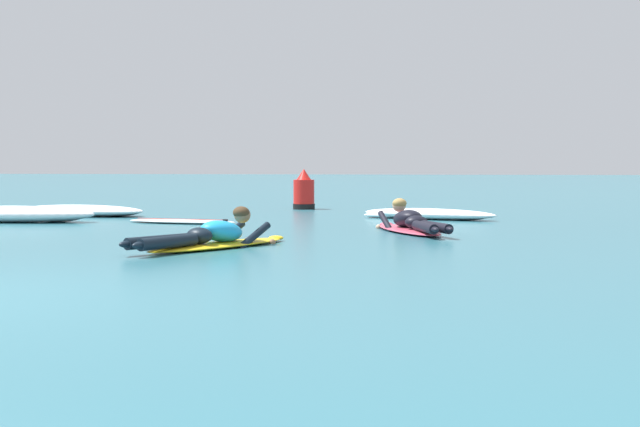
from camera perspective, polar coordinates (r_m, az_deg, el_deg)
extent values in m
plane|color=#2D6B7A|center=(17.01, -5.32, -0.33)|extent=(120.00, 120.00, 0.00)
ellipsoid|color=yellow|center=(11.32, -6.31, -1.95)|extent=(1.58, 2.35, 0.07)
ellipsoid|color=yellow|center=(12.18, -2.75, -1.52)|extent=(0.27, 0.27, 0.06)
ellipsoid|color=#1E9EDB|center=(11.34, -6.15, -1.10)|extent=(0.67, 0.78, 0.35)
ellipsoid|color=black|center=(11.06, -7.50, -1.38)|extent=(0.43, 0.41, 0.20)
cylinder|color=black|center=(10.69, -10.03, -1.72)|extent=(0.59, 0.85, 0.14)
ellipsoid|color=black|center=(10.40, -11.91, -1.88)|extent=(0.19, 0.24, 0.08)
cylinder|color=black|center=(10.57, -9.42, -1.76)|extent=(0.50, 0.88, 0.14)
ellipsoid|color=black|center=(10.24, -11.12, -1.94)|extent=(0.19, 0.24, 0.08)
cylinder|color=black|center=(11.77, -5.73, -1.33)|extent=(0.36, 0.58, 0.35)
sphere|color=#8C6647|center=(12.07, -4.50, -1.69)|extent=(0.09, 0.09, 0.09)
cylinder|color=black|center=(11.47, -4.15, -1.44)|extent=(0.36, 0.58, 0.35)
sphere|color=#8C6647|center=(11.76, -2.99, -1.81)|extent=(0.09, 0.09, 0.09)
sphere|color=#8C6647|center=(11.63, -4.85, -0.08)|extent=(0.21, 0.21, 0.21)
ellipsoid|color=#47331E|center=(11.61, -4.92, 0.06)|extent=(0.29, 0.28, 0.16)
ellipsoid|color=#E54C66|center=(13.81, 5.52, -1.01)|extent=(1.40, 2.38, 0.07)
ellipsoid|color=#E54C66|center=(14.87, 4.14, -0.67)|extent=(0.27, 0.26, 0.06)
ellipsoid|color=black|center=(13.85, 5.46, -0.31)|extent=(0.62, 0.79, 0.35)
ellipsoid|color=black|center=(13.47, 6.00, -0.54)|extent=(0.42, 0.39, 0.20)
cylinder|color=black|center=(12.89, 6.54, -0.85)|extent=(0.41, 0.88, 0.14)
ellipsoid|color=black|center=(12.47, 7.12, -0.99)|extent=(0.17, 0.24, 0.08)
cylinder|color=black|center=(12.95, 7.20, -0.84)|extent=(0.50, 0.86, 0.14)
ellipsoid|color=black|center=(12.55, 8.01, -0.97)|extent=(0.17, 0.24, 0.08)
cylinder|color=black|center=(14.15, 4.12, -0.56)|extent=(0.30, 0.59, 0.34)
sphere|color=tan|center=(14.52, 3.66, -0.86)|extent=(0.09, 0.09, 0.09)
cylinder|color=black|center=(14.26, 5.83, -0.54)|extent=(0.30, 0.59, 0.34)
sphere|color=tan|center=(14.62, 5.36, -0.84)|extent=(0.09, 0.09, 0.09)
sphere|color=tan|center=(14.22, 4.94, 0.52)|extent=(0.21, 0.21, 0.21)
ellipsoid|color=#AD894C|center=(14.20, 4.97, 0.64)|extent=(0.28, 0.27, 0.16)
ellipsoid|color=white|center=(15.89, -8.59, -0.48)|extent=(2.06, 0.89, 0.07)
cube|color=red|center=(15.89, -8.59, -0.34)|extent=(1.67, 0.33, 0.01)
cone|color=black|center=(15.54, -5.91, -0.65)|extent=(0.12, 0.12, 0.16)
ellipsoid|color=white|center=(16.88, -18.59, -0.03)|extent=(3.00, 1.03, 0.29)
ellipsoid|color=white|center=(16.72, -16.10, -0.16)|extent=(1.13, 0.66, 0.20)
ellipsoid|color=white|center=(18.47, -14.65, 0.19)|extent=(2.86, 1.52, 0.21)
ellipsoid|color=white|center=(18.23, -12.61, 0.08)|extent=(1.01, 0.58, 0.15)
ellipsoid|color=white|center=(18.85, -16.87, 0.07)|extent=(1.10, 0.85, 0.12)
ellipsoid|color=white|center=(16.95, 6.76, -0.02)|extent=(2.67, 1.63, 0.20)
ellipsoid|color=white|center=(16.80, 8.93, -0.17)|extent=(0.98, 0.79, 0.14)
ellipsoid|color=white|center=(17.22, 4.29, -0.10)|extent=(0.95, 0.39, 0.11)
cylinder|color=red|center=(20.40, -1.01, 1.19)|extent=(0.47, 0.47, 0.66)
cone|color=red|center=(20.39, -1.01, 2.45)|extent=(0.33, 0.33, 0.24)
cylinder|color=black|center=(20.41, -1.01, 0.44)|extent=(0.49, 0.49, 0.12)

